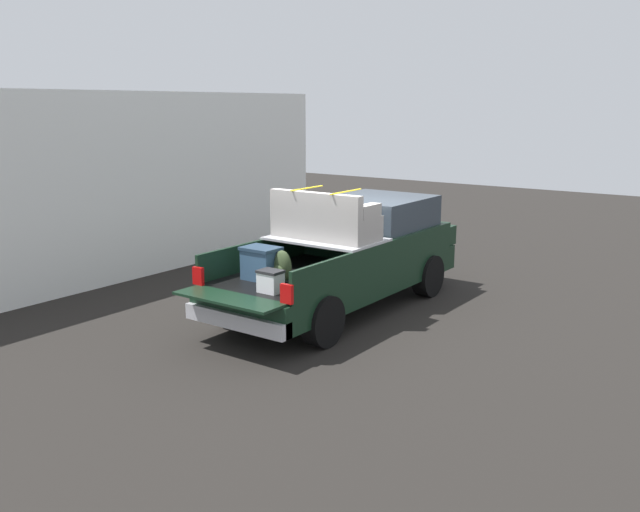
{
  "coord_description": "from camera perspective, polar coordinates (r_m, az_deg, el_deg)",
  "views": [
    {
      "loc": [
        -9.91,
        -6.72,
        3.64
      ],
      "look_at": [
        -0.6,
        0.0,
        1.1
      ],
      "focal_mm": 38.59,
      "sensor_mm": 36.0,
      "label": 1
    }
  ],
  "objects": [
    {
      "name": "ground_plane",
      "position": [
        12.52,
        1.61,
        -4.44
      ],
      "size": [
        40.0,
        40.0,
        0.0
      ],
      "primitive_type": "plane",
      "color": "black"
    },
    {
      "name": "pickup_truck",
      "position": [
        12.59,
        2.62,
        0.21
      ],
      "size": [
        6.05,
        2.06,
        2.23
      ],
      "color": "black",
      "rests_on": "ground_plane"
    },
    {
      "name": "building_facade",
      "position": [
        15.1,
        -15.22,
        5.63
      ],
      "size": [
        11.64,
        0.36,
        3.91
      ],
      "primitive_type": "cube",
      "color": "white",
      "rests_on": "ground_plane"
    }
  ]
}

